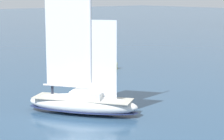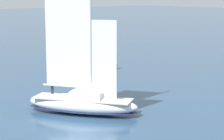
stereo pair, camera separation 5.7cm
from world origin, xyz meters
name	(u,v)px [view 1 (the left image)]	position (x,y,z in m)	size (l,w,h in m)	color
ground_plane	(83,113)	(0.00, 0.00, 0.00)	(400.00, 400.00, 0.00)	#2D4C6B
sailboat_main	(83,101)	(0.01, 0.01, 0.99)	(8.78, 7.04, 12.24)	silver
motor_tender	(87,73)	(-11.56, 9.07, 0.47)	(4.09, 2.90, 1.46)	#99999E
channel_buoy	(113,63)	(-13.61, 14.63, 0.75)	(1.04, 1.04, 1.90)	yellow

